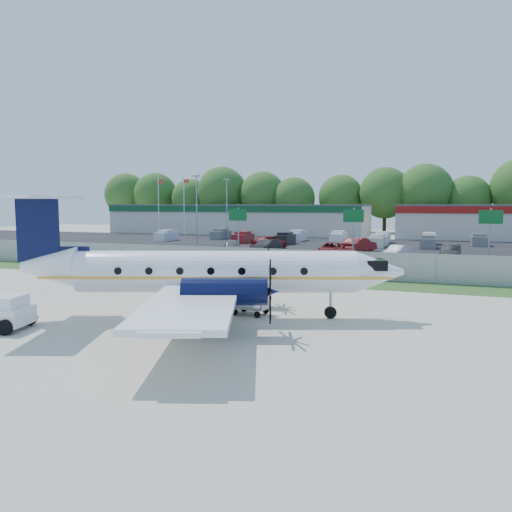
% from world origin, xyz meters
% --- Properties ---
extents(ground, '(170.00, 170.00, 0.00)m').
position_xyz_m(ground, '(0.00, 0.00, 0.00)').
color(ground, beige).
rests_on(ground, ground).
extents(grass_verge, '(170.00, 4.00, 0.02)m').
position_xyz_m(grass_verge, '(0.00, 12.00, 0.01)').
color(grass_verge, '#2D561E').
rests_on(grass_verge, ground).
extents(access_road, '(170.00, 8.00, 0.02)m').
position_xyz_m(access_road, '(0.00, 19.00, 0.01)').
color(access_road, black).
rests_on(access_road, ground).
extents(parking_lot, '(170.00, 32.00, 0.02)m').
position_xyz_m(parking_lot, '(0.00, 40.00, 0.01)').
color(parking_lot, black).
rests_on(parking_lot, ground).
extents(perimeter_fence, '(120.00, 0.06, 1.99)m').
position_xyz_m(perimeter_fence, '(0.00, 14.00, 1.00)').
color(perimeter_fence, gray).
rests_on(perimeter_fence, ground).
extents(building_west, '(46.40, 12.40, 5.24)m').
position_xyz_m(building_west, '(-24.00, 61.98, 2.63)').
color(building_west, beige).
rests_on(building_west, ground).
extents(sign_left, '(1.80, 0.26, 5.00)m').
position_xyz_m(sign_left, '(-8.00, 22.91, 3.61)').
color(sign_left, gray).
rests_on(sign_left, ground).
extents(sign_mid, '(1.80, 0.26, 5.00)m').
position_xyz_m(sign_mid, '(3.00, 22.91, 3.61)').
color(sign_mid, gray).
rests_on(sign_mid, ground).
extents(sign_right, '(1.80, 0.26, 5.00)m').
position_xyz_m(sign_right, '(14.00, 22.91, 3.61)').
color(sign_right, gray).
rests_on(sign_right, ground).
extents(flagpole_west, '(1.06, 0.12, 10.00)m').
position_xyz_m(flagpole_west, '(-35.92, 55.00, 5.64)').
color(flagpole_west, white).
rests_on(flagpole_west, ground).
extents(flagpole_east, '(1.06, 0.12, 10.00)m').
position_xyz_m(flagpole_east, '(-30.92, 55.00, 5.64)').
color(flagpole_east, white).
rests_on(flagpole_east, ground).
extents(light_pole_nw, '(0.90, 0.35, 9.09)m').
position_xyz_m(light_pole_nw, '(-20.00, 38.00, 5.23)').
color(light_pole_nw, gray).
rests_on(light_pole_nw, ground).
extents(light_pole_sw, '(0.90, 0.35, 9.09)m').
position_xyz_m(light_pole_sw, '(-20.00, 48.00, 5.23)').
color(light_pole_sw, gray).
rests_on(light_pole_sw, ground).
extents(tree_line, '(112.00, 6.00, 14.00)m').
position_xyz_m(tree_line, '(0.00, 74.00, 0.00)').
color(tree_line, '#295619').
rests_on(tree_line, ground).
extents(aircraft, '(18.66, 18.18, 5.73)m').
position_xyz_m(aircraft, '(-0.02, -0.56, 2.21)').
color(aircraft, white).
rests_on(aircraft, ground).
extents(baggage_cart_near, '(2.20, 1.80, 1.00)m').
position_xyz_m(baggage_cart_near, '(-0.20, -1.60, 0.46)').
color(baggage_cart_near, gray).
rests_on(baggage_cart_near, ground).
extents(baggage_cart_far, '(1.81, 1.20, 0.90)m').
position_xyz_m(baggage_cart_far, '(1.60, 0.83, 0.42)').
color(baggage_cart_far, gray).
rests_on(baggage_cart_far, ground).
extents(cone_starboard_wing, '(0.41, 0.41, 0.58)m').
position_xyz_m(cone_starboard_wing, '(2.89, 12.02, 0.28)').
color(cone_starboard_wing, orange).
rests_on(cone_starboard_wing, ground).
extents(road_car_west, '(5.07, 2.73, 1.59)m').
position_xyz_m(road_car_west, '(-15.23, 17.68, 0.00)').
color(road_car_west, silver).
rests_on(road_car_west, ground).
extents(road_car_mid, '(4.89, 2.38, 1.61)m').
position_xyz_m(road_car_mid, '(2.22, 21.29, 0.00)').
color(road_car_mid, maroon).
rests_on(road_car_mid, ground).
extents(parked_car_a, '(3.49, 4.81, 1.52)m').
position_xyz_m(parked_car_a, '(-10.96, 28.43, 0.00)').
color(parked_car_a, '#595B5E').
rests_on(parked_car_a, ground).
extents(parked_car_b, '(2.36, 4.89, 1.55)m').
position_xyz_m(parked_car_b, '(-7.10, 28.78, 0.00)').
color(parked_car_b, black).
rests_on(parked_car_b, ground).
extents(parked_car_c, '(2.56, 5.15, 1.40)m').
position_xyz_m(parked_car_c, '(-0.21, 29.10, 0.00)').
color(parked_car_c, maroon).
rests_on(parked_car_c, ground).
extents(parked_car_d, '(2.51, 4.16, 1.29)m').
position_xyz_m(parked_car_d, '(6.32, 29.25, 0.00)').
color(parked_car_d, silver).
rests_on(parked_car_d, ground).
extents(parked_car_e, '(2.08, 4.61, 1.47)m').
position_xyz_m(parked_car_e, '(11.25, 29.59, 0.00)').
color(parked_car_e, black).
rests_on(parked_car_e, ground).
extents(parked_car_f, '(3.76, 5.36, 1.70)m').
position_xyz_m(parked_car_f, '(-8.65, 34.27, 0.00)').
color(parked_car_f, maroon).
rests_on(parked_car_f, ground).
extents(parked_car_g, '(3.45, 5.29, 1.65)m').
position_xyz_m(parked_car_g, '(1.93, 34.22, 0.00)').
color(parked_car_g, maroon).
rests_on(parked_car_g, ground).
extents(far_parking_rows, '(56.00, 10.00, 1.60)m').
position_xyz_m(far_parking_rows, '(0.00, 45.00, 0.00)').
color(far_parking_rows, gray).
rests_on(far_parking_rows, ground).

